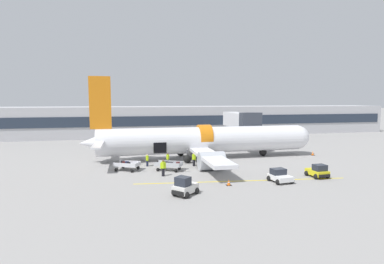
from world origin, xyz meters
The scene contains 17 objects.
ground_plane centered at (0.00, 0.00, 0.00)m, with size 500.00×500.00×0.00m, color gray.
apron_marking_line centered at (1.42, -7.23, 0.00)m, with size 21.99×2.64×0.01m.
terminal_strip centered at (0.00, 35.08, 3.38)m, with size 109.09×10.71×6.76m.
jet_bridge_stub centered at (8.66, 11.30, 4.85)m, with size 3.16×10.52×6.36m.
airplane centered at (0.16, 5.18, 2.60)m, with size 33.13×26.47×11.34m.
baggage_tug_lead centered at (5.00, -8.36, 0.57)m, with size 2.31×2.53×1.32m.
baggage_tug_mid centered at (9.93, -7.56, 0.61)m, with size 2.07×2.42×1.44m.
baggage_tug_rear centered at (-5.22, -10.43, 0.69)m, with size 2.59×2.56×1.68m.
baggage_cart_loading centered at (-5.20, -1.05, 0.57)m, with size 3.92×2.69×1.06m.
baggage_cart_queued centered at (-10.07, 0.09, 0.57)m, with size 3.73×2.81×1.09m.
ground_crew_loader_a centered at (-1.87, 0.69, 0.91)m, with size 0.55×0.55×1.73m.
ground_crew_loader_b centered at (-5.03, 1.80, 0.84)m, with size 0.40×0.56×1.60m.
ground_crew_driver centered at (-7.62, 1.83, 0.82)m, with size 0.42×0.54×1.55m.
ground_crew_supervisor centered at (-6.28, -3.52, 0.97)m, with size 0.63×0.43×1.84m.
safety_cone_nose centered at (17.23, 4.00, 0.29)m, with size 0.54×0.54×0.63m.
safety_cone_engine_left centered at (-0.46, -8.44, 0.27)m, with size 0.49×0.49×0.58m.
safety_cone_wingtip centered at (1.17, -1.37, 0.29)m, with size 0.52×0.52×0.62m.
Camera 1 is at (-10.09, -35.42, 8.27)m, focal length 28.00 mm.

